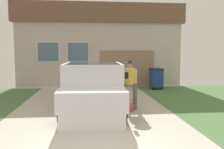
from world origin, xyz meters
name	(u,v)px	position (x,y,z in m)	size (l,w,h in m)	color
pickup_truck	(93,89)	(0.06, 3.88, 0.72)	(2.04, 5.24, 1.60)	silver
person_with_hat	(130,80)	(1.31, 3.83, 1.01)	(0.50, 0.45, 1.71)	brown
handbag	(129,107)	(1.24, 3.49, 0.15)	(0.29, 0.16, 0.44)	#B24C56
house_with_garage	(98,46)	(0.60, 12.23, 2.37)	(9.60, 6.57, 4.68)	beige
wheeled_trash_bin	(156,78)	(3.51, 8.11, 0.59)	(0.60, 0.72, 1.10)	navy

